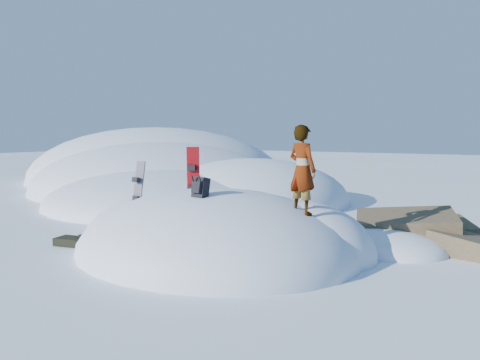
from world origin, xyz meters
The scene contains 9 objects.
ground centered at (0.00, 0.00, 0.00)m, with size 120.00×120.00×0.00m, color white.
snow_mound centered at (-0.17, 0.24, 0.00)m, with size 8.00×6.00×3.00m.
snow_ridge centered at (-10.43, 9.85, 0.00)m, with size 21.50×18.50×6.40m.
rock_outcrop centered at (3.72, 3.01, 0.01)m, with size 4.68×4.41×1.68m.
snowboard_red centered at (-0.87, 0.27, 1.64)m, with size 0.33×0.26×1.72m.
snowboard_dark centered at (-2.08, -0.45, 1.36)m, with size 0.31×0.32×1.54m.
backpack centered at (0.18, -0.81, 1.63)m, with size 0.34×0.38×0.53m.
gear_pile centered at (-3.40, -1.41, 0.12)m, with size 0.94×0.72×0.25m.
person centered at (2.19, 0.11, 2.04)m, with size 0.69×0.45×1.90m, color slate.
Camera 1 is at (6.37, -8.88, 2.80)m, focal length 35.00 mm.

